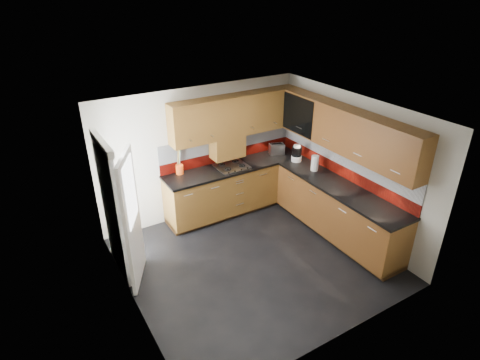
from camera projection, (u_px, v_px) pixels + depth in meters
room at (256, 176)px, 5.67m from camera, size 4.00×3.80×2.64m
base_cabinets at (283, 200)px, 7.19m from camera, size 2.70×3.20×0.95m
countertop at (284, 176)px, 6.96m from camera, size 2.72×3.22×0.04m
backsplash at (287, 154)px, 7.10m from camera, size 2.70×3.20×0.54m
upper_cabinets at (293, 123)px, 6.68m from camera, size 2.50×3.20×0.72m
extractor_hood at (227, 147)px, 7.23m from camera, size 0.60×0.33×0.40m
glass_cabinet at (304, 112)px, 7.10m from camera, size 0.32×0.80×0.66m
back_door at (120, 214)px, 5.64m from camera, size 0.42×1.19×2.04m
gas_hob at (232, 166)px, 7.25m from camera, size 0.56×0.49×0.04m
utensil_pot at (179, 168)px, 6.96m from camera, size 0.13×0.13×0.47m
toaster at (277, 149)px, 7.75m from camera, size 0.33×0.26×0.21m
food_processor at (297, 154)px, 7.43m from camera, size 0.19×0.19×0.32m
paper_towel at (315, 163)px, 7.07m from camera, size 0.16×0.16×0.28m
orange_cloth at (297, 160)px, 7.50m from camera, size 0.13×0.12×0.01m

